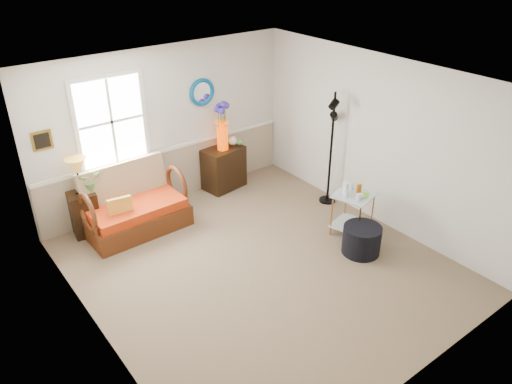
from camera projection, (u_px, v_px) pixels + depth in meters
floor at (260, 266)px, 6.94m from camera, size 4.50×5.00×0.01m
ceiling at (261, 82)px, 5.71m from camera, size 4.50×5.00×0.01m
walls at (261, 183)px, 6.33m from camera, size 4.51×5.01×2.60m
wainscot at (171, 174)px, 8.46m from camera, size 4.46×0.02×0.90m
chair_rail at (169, 149)px, 8.23m from camera, size 4.46×0.04×0.06m
window at (111, 122)px, 7.43m from camera, size 1.14×0.06×1.44m
picture at (42, 140)px, 6.91m from camera, size 0.28×0.03×0.28m
mirror at (202, 92)px, 8.22m from camera, size 0.47×0.07×0.47m
loveseat at (134, 201)px, 7.55m from camera, size 1.54×0.89×0.99m
throw_pillow at (121, 209)px, 7.32m from camera, size 0.37×0.14×0.36m
lamp_stand at (84, 213)px, 7.53m from camera, size 0.44×0.44×0.69m
table_lamp at (78, 176)px, 7.23m from camera, size 0.33×0.33×0.56m
potted_plant at (90, 182)px, 7.37m from camera, size 0.39×0.42×0.29m
cabinet at (224, 168)px, 8.85m from camera, size 0.76×0.55×0.76m
flower_vase at (222, 127)px, 8.44m from camera, size 0.32×0.32×0.83m
side_table at (352, 214)px, 7.52m from camera, size 0.66×0.66×0.68m
tabletop_items at (355, 188)px, 7.29m from camera, size 0.52×0.52×0.23m
floor_lamp at (331, 149)px, 8.11m from camera, size 0.31×0.31×1.92m
ottoman at (362, 240)px, 7.14m from camera, size 0.71×0.71×0.42m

